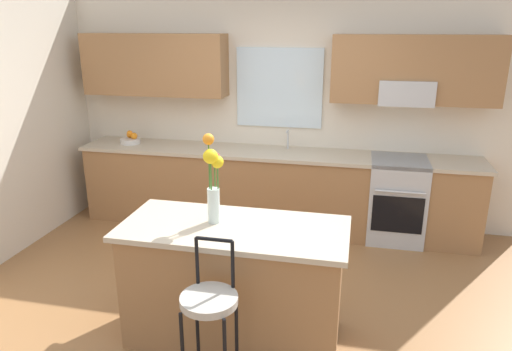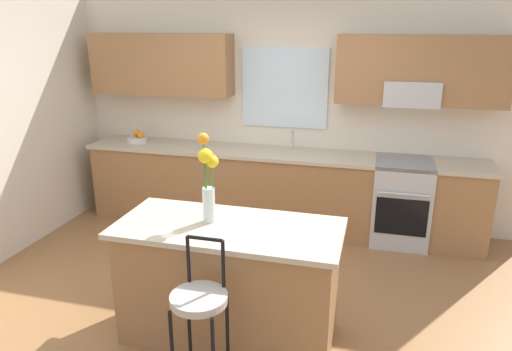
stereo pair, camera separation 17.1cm
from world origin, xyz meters
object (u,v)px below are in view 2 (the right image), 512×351
(oven_range, at_px, (401,202))
(kitchen_island, at_px, (229,282))
(fruit_bowl_oranges, at_px, (137,138))
(flower_vase, at_px, (208,176))
(bar_stool_near, at_px, (200,305))

(oven_range, xyz_separation_m, kitchen_island, (-1.29, -2.07, 0.00))
(kitchen_island, bearing_deg, fruit_bowl_oranges, 131.59)
(kitchen_island, height_order, flower_vase, flower_vase)
(bar_stool_near, relative_size, flower_vase, 1.57)
(bar_stool_near, distance_m, fruit_bowl_oranges, 3.28)
(fruit_bowl_oranges, bearing_deg, oven_range, -0.52)
(kitchen_island, relative_size, fruit_bowl_oranges, 6.82)
(oven_range, relative_size, bar_stool_near, 0.88)
(flower_vase, relative_size, fruit_bowl_oranges, 2.76)
(kitchen_island, xyz_separation_m, bar_stool_near, (0.00, -0.59, 0.17))
(oven_range, distance_m, fruit_bowl_oranges, 3.19)
(kitchen_island, height_order, bar_stool_near, bar_stool_near)
(kitchen_island, bearing_deg, bar_stool_near, -90.00)
(kitchen_island, relative_size, bar_stool_near, 1.57)
(bar_stool_near, height_order, flower_vase, flower_vase)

